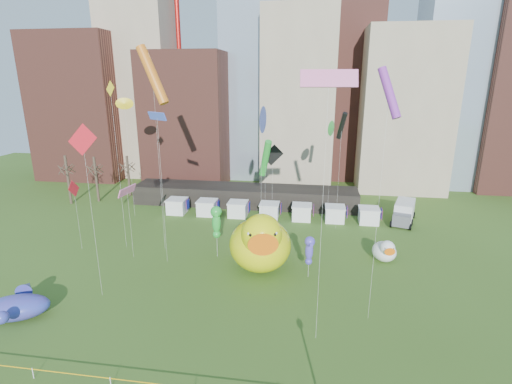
% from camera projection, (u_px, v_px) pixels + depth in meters
% --- Properties ---
extents(skyline, '(101.00, 23.00, 68.00)m').
position_uv_depth(skyline, '(291.00, 76.00, 77.74)').
color(skyline, brown).
rests_on(skyline, ground).
extents(pavilion, '(38.00, 6.00, 3.20)m').
position_uv_depth(pavilion, '(245.00, 196.00, 66.14)').
color(pavilion, black).
rests_on(pavilion, ground).
extents(vendor_tents, '(33.24, 2.80, 2.40)m').
position_uv_depth(vendor_tents, '(270.00, 211.00, 59.87)').
color(vendor_tents, white).
rests_on(vendor_tents, ground).
extents(bare_trees, '(8.44, 6.44, 8.50)m').
position_uv_depth(bare_trees, '(97.00, 178.00, 67.81)').
color(bare_trees, '#382B21').
rests_on(bare_trees, ground).
extents(big_duck, '(8.46, 10.23, 7.37)m').
position_uv_depth(big_duck, '(260.00, 242.00, 42.82)').
color(big_duck, '#DEE20B').
rests_on(big_duck, ground).
extents(small_duck, '(3.15, 3.98, 2.93)m').
position_uv_depth(small_duck, '(385.00, 251.00, 45.48)').
color(small_duck, white).
rests_on(small_duck, ground).
extents(seahorse_green, '(1.68, 1.92, 6.52)m').
position_uv_depth(seahorse_green, '(216.00, 219.00, 45.62)').
color(seahorse_green, silver).
rests_on(seahorse_green, ground).
extents(seahorse_purple, '(1.32, 1.53, 4.83)m').
position_uv_depth(seahorse_purple, '(309.00, 248.00, 41.12)').
color(seahorse_purple, silver).
rests_on(seahorse_purple, ground).
extents(whale_inflatable, '(6.38, 7.09, 2.50)m').
position_uv_depth(whale_inflatable, '(17.00, 306.00, 34.77)').
color(whale_inflatable, '#4B3797').
rests_on(whale_inflatable, ground).
extents(box_truck, '(4.55, 7.47, 2.99)m').
position_uv_depth(box_truck, '(404.00, 212.00, 58.31)').
color(box_truck, silver).
rests_on(box_truck, ground).
extents(kite_0, '(2.89, 0.09, 17.12)m').
position_uv_depth(kite_0, '(83.00, 142.00, 34.26)').
color(kite_0, silver).
rests_on(kite_0, ground).
extents(kite_1, '(3.99, 0.94, 21.50)m').
position_uv_depth(kite_1, '(329.00, 80.00, 26.38)').
color(kite_1, silver).
rests_on(kite_1, ground).
extents(kite_2, '(2.89, 0.37, 12.49)m').
position_uv_depth(kite_2, '(273.00, 156.00, 51.77)').
color(kite_2, silver).
rests_on(kite_2, ground).
extents(kite_3, '(2.20, 3.12, 13.41)m').
position_uv_depth(kite_3, '(265.00, 158.00, 50.71)').
color(kite_3, silver).
rests_on(kite_3, ground).
extents(kite_4, '(1.54, 0.98, 20.70)m').
position_uv_depth(kite_4, '(111.00, 97.00, 44.56)').
color(kite_4, silver).
rests_on(kite_4, ground).
extents(kite_5, '(2.60, 1.86, 17.50)m').
position_uv_depth(kite_5, '(157.00, 117.00, 40.93)').
color(kite_5, silver).
rests_on(kite_5, ground).
extents(kite_6, '(4.03, 2.27, 24.58)m').
position_uv_depth(kite_6, '(153.00, 75.00, 42.97)').
color(kite_6, silver).
rests_on(kite_6, ground).
extents(kite_7, '(2.16, 2.09, 21.82)m').
position_uv_depth(kite_7, '(389.00, 93.00, 29.31)').
color(kite_7, silver).
rests_on(kite_7, ground).
extents(kite_8, '(0.06, 2.17, 9.11)m').
position_uv_depth(kite_8, '(74.00, 189.00, 46.93)').
color(kite_8, silver).
rests_on(kite_8, ground).
extents(kite_9, '(0.81, 3.20, 8.93)m').
position_uv_depth(kite_9, '(127.00, 191.00, 44.53)').
color(kite_9, silver).
rests_on(kite_9, ground).
extents(kite_10, '(1.41, 2.31, 16.72)m').
position_uv_depth(kite_10, '(342.00, 126.00, 51.74)').
color(kite_10, silver).
rests_on(kite_10, ground).
extents(kite_11, '(0.91, 2.06, 15.37)m').
position_uv_depth(kite_11, '(332.00, 129.00, 52.93)').
color(kite_11, silver).
rests_on(kite_11, ground).
extents(kite_12, '(1.65, 0.81, 18.26)m').
position_uv_depth(kite_12, '(124.00, 104.00, 56.09)').
color(kite_12, silver).
rests_on(kite_12, ground).
extents(kite_13, '(0.51, 3.00, 17.97)m').
position_uv_depth(kite_13, '(261.00, 120.00, 43.15)').
color(kite_13, silver).
rests_on(kite_13, ground).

